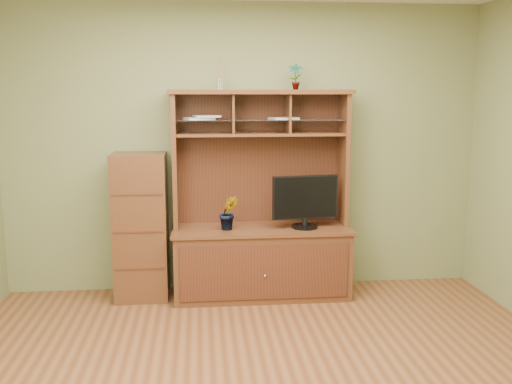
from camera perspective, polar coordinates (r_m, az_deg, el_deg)
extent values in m
cube|color=olive|center=(5.43, -1.21, 4.37)|extent=(4.50, 0.02, 2.70)
cube|color=olive|center=(1.52, 10.79, -10.13)|extent=(4.50, 0.02, 2.70)
cube|color=#4D2516|center=(5.35, 0.54, -7.10)|extent=(1.60, 0.55, 0.62)
cube|color=#37180F|center=(5.08, 0.88, -8.01)|extent=(1.50, 0.01, 0.50)
sphere|color=silver|center=(5.08, 0.90, -8.40)|extent=(0.02, 0.02, 0.02)
cube|color=#4D2516|center=(5.26, 0.54, -3.71)|extent=(1.64, 0.59, 0.03)
cube|color=#4D2516|center=(5.22, -8.11, 3.23)|extent=(0.04, 0.35, 1.25)
cube|color=#4D2516|center=(5.39, 8.73, 3.41)|extent=(0.04, 0.35, 1.25)
cube|color=#37180F|center=(5.41, 0.25, 3.55)|extent=(1.52, 0.02, 1.25)
cube|color=#4D2516|center=(5.22, 0.45, 9.97)|extent=(1.66, 0.40, 0.04)
cube|color=#4D2516|center=(5.23, 0.44, 5.80)|extent=(1.52, 0.32, 0.02)
cube|color=#4D2516|center=(5.20, -2.36, 7.83)|extent=(0.02, 0.31, 0.35)
cube|color=#4D2516|center=(5.25, 3.22, 7.84)|extent=(0.02, 0.31, 0.35)
cube|color=silver|center=(5.21, 0.45, 7.22)|extent=(1.50, 0.27, 0.01)
cylinder|color=black|center=(5.25, 4.90, -3.47)|extent=(0.24, 0.24, 0.02)
cylinder|color=black|center=(5.24, 4.91, -2.94)|extent=(0.05, 0.05, 0.07)
cube|color=black|center=(5.20, 4.94, -0.53)|extent=(0.61, 0.13, 0.40)
imported|color=#2F571E|center=(5.14, -2.75, -2.08)|extent=(0.18, 0.15, 0.31)
imported|color=#316B25|center=(5.26, 3.95, 11.46)|extent=(0.14, 0.11, 0.24)
cylinder|color=silver|center=(5.19, -3.70, 10.73)|extent=(0.06, 0.06, 0.10)
cylinder|color=#926849|center=(5.19, -3.71, 12.30)|extent=(0.04, 0.04, 0.18)
cube|color=silver|center=(5.19, -5.73, 7.32)|extent=(0.30, 0.26, 0.02)
cube|color=silver|center=(5.19, -4.95, 7.55)|extent=(0.26, 0.22, 0.02)
cube|color=silver|center=(5.25, 2.77, 7.37)|extent=(0.28, 0.25, 0.02)
cube|color=#4D2516|center=(5.31, -11.43, -3.40)|extent=(0.48, 0.43, 1.34)
cube|color=#37180F|center=(5.19, -11.54, -7.55)|extent=(0.44, 0.01, 0.02)
cube|color=#37180F|center=(5.10, -11.67, -3.96)|extent=(0.44, 0.01, 0.01)
cube|color=#37180F|center=(5.03, -11.80, -0.26)|extent=(0.44, 0.01, 0.02)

